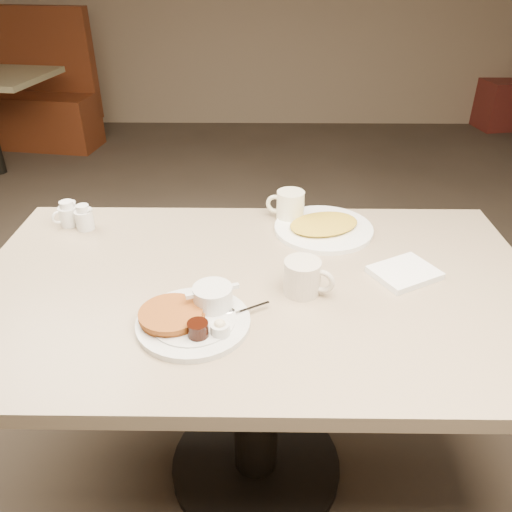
{
  "coord_description": "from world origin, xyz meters",
  "views": [
    {
      "loc": [
        0.01,
        -1.11,
        1.5
      ],
      "look_at": [
        0.0,
        0.02,
        0.82
      ],
      "focal_mm": 35.75,
      "sensor_mm": 36.0,
      "label": 1
    }
  ],
  "objects_px": {
    "coffee_mug_far": "(289,206)",
    "creamer_right": "(84,218)",
    "coffee_mug_near": "(303,277)",
    "main_plate": "(194,315)",
    "booth_back_left": "(31,100)",
    "diner_table": "(256,333)",
    "creamer_left": "(68,214)",
    "hash_plate": "(324,227)"
  },
  "relations": [
    {
      "from": "coffee_mug_far",
      "to": "creamer_right",
      "type": "xyz_separation_m",
      "value": [
        -0.64,
        -0.07,
        -0.01
      ]
    },
    {
      "from": "coffee_mug_near",
      "to": "creamer_right",
      "type": "bearing_deg",
      "value": 152.77
    },
    {
      "from": "main_plate",
      "to": "booth_back_left",
      "type": "height_order",
      "value": "booth_back_left"
    },
    {
      "from": "main_plate",
      "to": "booth_back_left",
      "type": "relative_size",
      "value": 0.26
    },
    {
      "from": "main_plate",
      "to": "coffee_mug_far",
      "type": "height_order",
      "value": "coffee_mug_far"
    },
    {
      "from": "diner_table",
      "to": "coffee_mug_near",
      "type": "bearing_deg",
      "value": -18.82
    },
    {
      "from": "creamer_left",
      "to": "hash_plate",
      "type": "relative_size",
      "value": 0.2
    },
    {
      "from": "hash_plate",
      "to": "coffee_mug_near",
      "type": "bearing_deg",
      "value": -104.57
    },
    {
      "from": "diner_table",
      "to": "coffee_mug_near",
      "type": "xyz_separation_m",
      "value": [
        0.12,
        -0.04,
        0.22
      ]
    },
    {
      "from": "main_plate",
      "to": "coffee_mug_near",
      "type": "bearing_deg",
      "value": 25.93
    },
    {
      "from": "diner_table",
      "to": "coffee_mug_far",
      "type": "bearing_deg",
      "value": 74.3
    },
    {
      "from": "diner_table",
      "to": "coffee_mug_far",
      "type": "relative_size",
      "value": 11.14
    },
    {
      "from": "diner_table",
      "to": "hash_plate",
      "type": "distance_m",
      "value": 0.4
    },
    {
      "from": "coffee_mug_near",
      "to": "hash_plate",
      "type": "xyz_separation_m",
      "value": [
        0.09,
        0.33,
        -0.03
      ]
    },
    {
      "from": "coffee_mug_near",
      "to": "creamer_right",
      "type": "relative_size",
      "value": 1.78
    },
    {
      "from": "booth_back_left",
      "to": "creamer_left",
      "type": "bearing_deg",
      "value": -65.15
    },
    {
      "from": "main_plate",
      "to": "booth_back_left",
      "type": "bearing_deg",
      "value": 117.91
    },
    {
      "from": "diner_table",
      "to": "booth_back_left",
      "type": "height_order",
      "value": "booth_back_left"
    },
    {
      "from": "coffee_mug_far",
      "to": "diner_table",
      "type": "bearing_deg",
      "value": -105.7
    },
    {
      "from": "hash_plate",
      "to": "creamer_right",
      "type": "bearing_deg",
      "value": 179.49
    },
    {
      "from": "creamer_right",
      "to": "booth_back_left",
      "type": "height_order",
      "value": "booth_back_left"
    },
    {
      "from": "main_plate",
      "to": "creamer_right",
      "type": "bearing_deg",
      "value": 130.43
    },
    {
      "from": "coffee_mug_near",
      "to": "hash_plate",
      "type": "bearing_deg",
      "value": 75.43
    },
    {
      "from": "creamer_left",
      "to": "booth_back_left",
      "type": "bearing_deg",
      "value": 114.85
    },
    {
      "from": "diner_table",
      "to": "main_plate",
      "type": "relative_size",
      "value": 4.26
    },
    {
      "from": "coffee_mug_near",
      "to": "hash_plate",
      "type": "relative_size",
      "value": 0.35
    },
    {
      "from": "coffee_mug_far",
      "to": "creamer_left",
      "type": "height_order",
      "value": "coffee_mug_far"
    },
    {
      "from": "creamer_right",
      "to": "diner_table",
      "type": "bearing_deg",
      "value": -28.96
    },
    {
      "from": "diner_table",
      "to": "hash_plate",
      "type": "height_order",
      "value": "hash_plate"
    },
    {
      "from": "coffee_mug_far",
      "to": "creamer_right",
      "type": "bearing_deg",
      "value": -174.2
    },
    {
      "from": "coffee_mug_near",
      "to": "booth_back_left",
      "type": "bearing_deg",
      "value": 122.19
    },
    {
      "from": "main_plate",
      "to": "coffee_mug_near",
      "type": "relative_size",
      "value": 2.46
    },
    {
      "from": "booth_back_left",
      "to": "coffee_mug_near",
      "type": "bearing_deg",
      "value": -57.81
    },
    {
      "from": "booth_back_left",
      "to": "diner_table",
      "type": "bearing_deg",
      "value": -59.02
    },
    {
      "from": "hash_plate",
      "to": "main_plate",
      "type": "bearing_deg",
      "value": -127.13
    },
    {
      "from": "main_plate",
      "to": "creamer_left",
      "type": "xyz_separation_m",
      "value": [
        -0.46,
        0.49,
        0.01
      ]
    },
    {
      "from": "creamer_left",
      "to": "coffee_mug_far",
      "type": "bearing_deg",
      "value": 3.21
    },
    {
      "from": "creamer_right",
      "to": "hash_plate",
      "type": "bearing_deg",
      "value": -0.51
    },
    {
      "from": "diner_table",
      "to": "hash_plate",
      "type": "bearing_deg",
      "value": 54.68
    },
    {
      "from": "creamer_right",
      "to": "hash_plate",
      "type": "height_order",
      "value": "creamer_right"
    },
    {
      "from": "diner_table",
      "to": "creamer_right",
      "type": "xyz_separation_m",
      "value": [
        -0.54,
        0.3,
        0.21
      ]
    },
    {
      "from": "main_plate",
      "to": "coffee_mug_far",
      "type": "relative_size",
      "value": 2.61
    }
  ]
}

